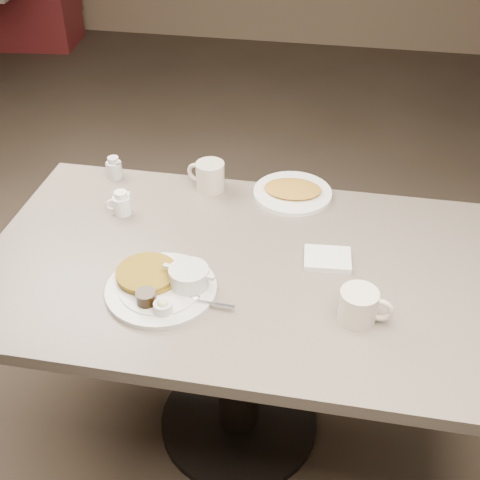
% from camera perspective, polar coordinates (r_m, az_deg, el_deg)
% --- Properties ---
extents(room, '(7.04, 8.04, 2.84)m').
position_cam_1_polar(room, '(1.45, -0.15, 18.03)').
color(room, '#4C3F33').
rests_on(room, ground).
extents(diner_table, '(1.50, 0.90, 0.75)m').
position_cam_1_polar(diner_table, '(1.89, -0.11, -6.17)').
color(diner_table, slate).
rests_on(diner_table, ground).
extents(main_plate, '(0.39, 0.36, 0.07)m').
position_cam_1_polar(main_plate, '(1.69, -7.04, -4.03)').
color(main_plate, silver).
rests_on(main_plate, diner_table).
extents(coffee_mug_near, '(0.15, 0.11, 0.09)m').
position_cam_1_polar(coffee_mug_near, '(1.61, 11.08, -6.00)').
color(coffee_mug_near, silver).
rests_on(coffee_mug_near, diner_table).
extents(napkin, '(0.14, 0.12, 0.02)m').
position_cam_1_polar(napkin, '(1.80, 8.14, -1.75)').
color(napkin, white).
rests_on(napkin, diner_table).
extents(coffee_mug_far, '(0.15, 0.12, 0.10)m').
position_cam_1_polar(coffee_mug_far, '(2.08, -2.87, 5.96)').
color(coffee_mug_far, beige).
rests_on(coffee_mug_far, diner_table).
extents(creamer_left, '(0.08, 0.06, 0.08)m').
position_cam_1_polar(creamer_left, '(2.00, -10.96, 3.35)').
color(creamer_left, white).
rests_on(creamer_left, diner_table).
extents(creamer_right, '(0.07, 0.05, 0.08)m').
position_cam_1_polar(creamer_right, '(2.19, -11.62, 6.55)').
color(creamer_right, beige).
rests_on(creamer_right, diner_table).
extents(hash_plate, '(0.27, 0.27, 0.04)m').
position_cam_1_polar(hash_plate, '(2.07, 4.92, 4.50)').
color(hash_plate, white).
rests_on(hash_plate, diner_table).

